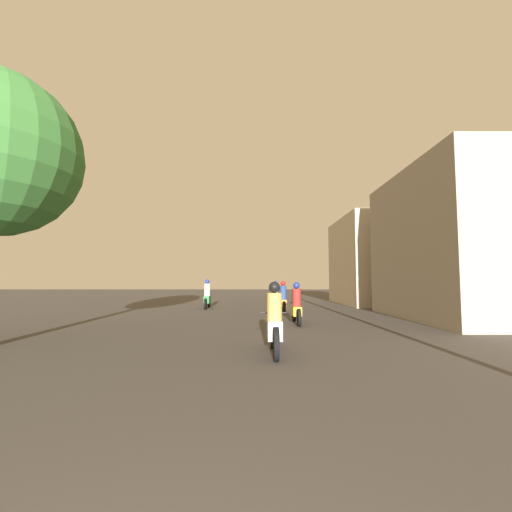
{
  "coord_description": "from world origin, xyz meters",
  "views": [
    {
      "loc": [
        0.51,
        -0.35,
        1.56
      ],
      "look_at": [
        0.48,
        17.65,
        2.85
      ],
      "focal_mm": 24.0,
      "sensor_mm": 36.0,
      "label": 1
    }
  ],
  "objects": [
    {
      "name": "motorcycle_silver",
      "position": [
        0.9,
        6.99,
        0.62
      ],
      "size": [
        0.6,
        1.95,
        1.53
      ],
      "rotation": [
        0.0,
        0.0,
        -0.06
      ],
      "color": "black",
      "rests_on": "ground_plane"
    },
    {
      "name": "motorcycle_orange",
      "position": [
        1.84,
        16.47,
        0.62
      ],
      "size": [
        0.6,
        1.94,
        1.53
      ],
      "rotation": [
        0.0,
        0.0,
        -0.14
      ],
      "color": "black",
      "rests_on": "ground_plane"
    },
    {
      "name": "motorcycle_yellow",
      "position": [
        1.97,
        12.05,
        0.6
      ],
      "size": [
        0.6,
        2.1,
        1.5
      ],
      "rotation": [
        0.0,
        0.0,
        -0.11
      ],
      "color": "black",
      "rests_on": "ground_plane"
    },
    {
      "name": "building_right_far",
      "position": [
        8.3,
        22.37,
        2.83
      ],
      "size": [
        4.36,
        7.16,
        5.67
      ],
      "color": "beige",
      "rests_on": "ground_plane"
    },
    {
      "name": "motorcycle_green",
      "position": [
        -2.2,
        18.74,
        0.64
      ],
      "size": [
        0.6,
        2.0,
        1.61
      ],
      "rotation": [
        0.0,
        0.0,
        -0.15
      ],
      "color": "black",
      "rests_on": "ground_plane"
    },
    {
      "name": "building_right_near",
      "position": [
        8.82,
        13.42,
        3.01
      ],
      "size": [
        4.75,
        7.61,
        6.03
      ],
      "color": "gray",
      "rests_on": "ground_plane"
    },
    {
      "name": "motorcycle_white",
      "position": [
        1.84,
        22.9,
        0.62
      ],
      "size": [
        0.6,
        2.1,
        1.53
      ],
      "rotation": [
        0.0,
        0.0,
        0.09
      ],
      "color": "black",
      "rests_on": "ground_plane"
    }
  ]
}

